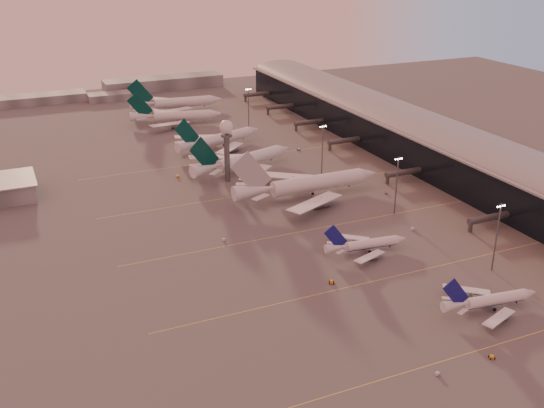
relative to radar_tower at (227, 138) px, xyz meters
name	(u,v)px	position (x,y,z in m)	size (l,w,h in m)	color
ground	(346,306)	(-5.00, -120.00, -20.95)	(700.00, 700.00, 0.00)	#525050
taxiway_markings	(341,223)	(25.00, -64.00, -20.94)	(180.00, 185.25, 0.02)	#ECD753
terminal	(421,140)	(102.88, -9.91, -10.43)	(57.00, 362.00, 23.04)	black
radar_tower	(227,138)	(0.00, 0.00, 0.00)	(6.40, 6.40, 31.10)	#4E5155
mast_a	(497,234)	(53.00, -120.00, -7.21)	(3.60, 0.56, 25.00)	#4E5155
mast_b	(397,183)	(50.00, -65.00, -7.21)	(3.60, 0.56, 25.00)	#4E5155
mast_c	(322,148)	(45.00, -10.00, -7.21)	(3.60, 0.56, 25.00)	#4E5155
mast_d	(249,106)	(43.00, 80.00, -7.21)	(3.60, 0.56, 25.00)	#4E5155
distant_horizon	(129,88)	(-2.38, 205.14, -17.06)	(165.00, 37.50, 9.00)	slate
narrowbody_near	(490,302)	(34.57, -139.40, -18.28)	(33.68, 26.75, 13.18)	white
narrowbody_mid	(366,246)	(20.51, -90.36, -18.34)	(32.92, 26.16, 12.87)	white
widebody_white	(308,187)	(25.90, -33.07, -16.62)	(70.99, 56.91, 24.98)	white
greentail_a	(243,163)	(12.36, 10.82, -17.01)	(59.51, 47.33, 22.33)	white
greentail_b	(220,141)	(14.44, 51.36, -17.31)	(54.67, 43.43, 20.62)	white
greentail_c	(177,118)	(6.31, 108.75, -17.28)	(56.34, 45.01, 20.76)	white
greentail_d	(177,105)	(15.91, 140.57, -16.91)	(62.90, 50.61, 22.85)	white
gsv_truck_a	(438,372)	(0.25, -159.25, -19.92)	(5.29, 3.12, 2.01)	silver
gsv_tug_near	(492,357)	(18.00, -159.47, -20.48)	(2.70, 3.59, 0.91)	gold
gsv_catering_a	(532,288)	(53.91, -137.18, -19.02)	(4.94, 2.73, 3.87)	silver
gsv_tug_mid	(332,282)	(-2.14, -105.68, -20.40)	(4.33, 3.58, 1.07)	gold
gsv_truck_b	(414,227)	(47.78, -81.73, -19.77)	(6.06, 3.72, 2.31)	silver
gsv_truck_c	(224,238)	(-23.69, -60.30, -19.92)	(4.20, 5.18, 2.02)	silver
gsv_catering_b	(387,190)	(59.32, -44.93, -19.11)	(4.88, 3.21, 3.69)	#5D5F62
gsv_truck_d	(177,175)	(-20.41, 14.67, -19.68)	(2.84, 6.38, 2.50)	gold
gsv_tug_hangar	(299,149)	(51.68, 29.09, -20.43)	(3.64, 2.29, 1.01)	silver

